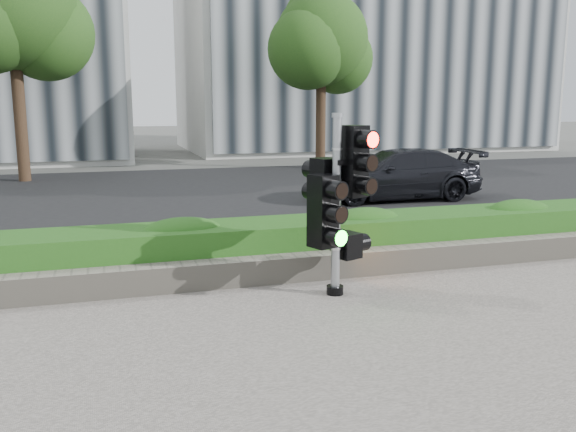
# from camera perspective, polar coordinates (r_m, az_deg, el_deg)

# --- Properties ---
(ground) EXTENTS (120.00, 120.00, 0.00)m
(ground) POSITION_cam_1_polar(r_m,az_deg,el_deg) (6.49, 4.13, -10.92)
(ground) COLOR #51514C
(ground) RESTS_ON ground
(road) EXTENTS (60.00, 13.00, 0.02)m
(road) POSITION_cam_1_polar(r_m,az_deg,el_deg) (15.96, -8.88, 1.89)
(road) COLOR black
(road) RESTS_ON ground
(curb) EXTENTS (60.00, 0.25, 0.12)m
(curb) POSITION_cam_1_polar(r_m,az_deg,el_deg) (9.34, -2.83, -3.81)
(curb) COLOR gray
(curb) RESTS_ON ground
(stone_wall) EXTENTS (12.00, 0.32, 0.34)m
(stone_wall) POSITION_cam_1_polar(r_m,az_deg,el_deg) (8.14, -0.68, -4.94)
(stone_wall) COLOR gray
(stone_wall) RESTS_ON sidewalk
(hedge) EXTENTS (12.00, 1.00, 0.68)m
(hedge) POSITION_cam_1_polar(r_m,az_deg,el_deg) (8.70, -1.88, -2.77)
(hedge) COLOR #43922C
(hedge) RESTS_ON sidewalk
(building_right) EXTENTS (18.00, 10.00, 12.00)m
(building_right) POSITION_cam_1_polar(r_m,az_deg,el_deg) (33.55, 6.57, 16.67)
(building_right) COLOR #B7B7B2
(building_right) RESTS_ON ground
(tree_left) EXTENTS (4.61, 4.03, 7.34)m
(tree_left) POSITION_cam_1_polar(r_m,az_deg,el_deg) (20.50, -24.47, 17.12)
(tree_left) COLOR black
(tree_left) RESTS_ON ground
(tree_right) EXTENTS (4.10, 3.58, 6.53)m
(tree_right) POSITION_cam_1_polar(r_m,az_deg,el_deg) (22.63, 3.06, 15.86)
(tree_right) COLOR black
(tree_right) RESTS_ON ground
(traffic_signal) EXTENTS (0.81, 0.72, 2.23)m
(traffic_signal) POSITION_cam_1_polar(r_m,az_deg,el_deg) (7.43, 4.54, 1.90)
(traffic_signal) COLOR black
(traffic_signal) RESTS_ON sidewalk
(car_dark) EXTENTS (4.33, 1.88, 1.24)m
(car_dark) POSITION_cam_1_polar(r_m,az_deg,el_deg) (15.27, 9.97, 3.86)
(car_dark) COLOR black
(car_dark) RESTS_ON road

